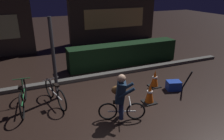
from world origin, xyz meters
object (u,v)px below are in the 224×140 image
(traffic_cone_near, at_px, (150,93))
(cyclist, at_px, (121,97))
(street_post, at_px, (54,60))
(parked_bike_center_left, at_px, (55,94))
(traffic_cone_far, at_px, (155,79))
(blue_crate, at_px, (173,85))
(closed_umbrella, at_px, (187,80))
(parked_bike_left_mid, at_px, (23,97))

(traffic_cone_near, bearing_deg, cyclist, -159.57)
(street_post, bearing_deg, parked_bike_center_left, -107.64)
(parked_bike_center_left, bearing_deg, street_post, -31.13)
(traffic_cone_far, xyz_separation_m, blue_crate, (0.44, -0.43, -0.13))
(closed_umbrella, bearing_deg, parked_bike_center_left, -91.71)
(traffic_cone_far, height_order, blue_crate, traffic_cone_far)
(parked_bike_center_left, relative_size, closed_umbrella, 1.75)
(parked_bike_center_left, distance_m, blue_crate, 3.73)
(traffic_cone_near, height_order, blue_crate, traffic_cone_near)
(traffic_cone_far, xyz_separation_m, closed_umbrella, (0.74, -0.68, 0.10))
(traffic_cone_far, height_order, cyclist, cyclist)
(parked_bike_center_left, bearing_deg, parked_bike_left_mid, 69.54)
(parked_bike_left_mid, bearing_deg, street_post, -73.26)
(street_post, distance_m, cyclist, 2.23)
(street_post, bearing_deg, cyclist, -52.83)
(blue_crate, bearing_deg, parked_bike_center_left, 170.79)
(traffic_cone_far, height_order, closed_umbrella, closed_umbrella)
(parked_bike_left_mid, relative_size, blue_crate, 3.83)
(cyclist, bearing_deg, traffic_cone_far, 56.11)
(cyclist, bearing_deg, parked_bike_center_left, 156.63)
(parked_bike_left_mid, relative_size, cyclist, 1.35)
(parked_bike_center_left, height_order, traffic_cone_near, parked_bike_center_left)
(traffic_cone_far, relative_size, cyclist, 0.47)
(traffic_cone_far, bearing_deg, parked_bike_left_mid, 176.27)
(parked_bike_left_mid, height_order, traffic_cone_near, parked_bike_left_mid)
(closed_umbrella, bearing_deg, street_post, -96.19)
(street_post, relative_size, traffic_cone_far, 4.11)
(traffic_cone_far, distance_m, blue_crate, 0.64)
(blue_crate, distance_m, cyclist, 2.47)
(parked_bike_center_left, height_order, closed_umbrella, closed_umbrella)
(parked_bike_center_left, distance_m, cyclist, 2.01)
(parked_bike_left_mid, distance_m, traffic_cone_far, 4.09)
(traffic_cone_far, distance_m, closed_umbrella, 1.01)
(cyclist, xyz_separation_m, closed_umbrella, (2.58, 0.56, -0.24))
(traffic_cone_near, xyz_separation_m, traffic_cone_far, (0.73, 0.83, -0.01))
(closed_umbrella, bearing_deg, blue_crate, -119.77)
(street_post, height_order, cyclist, street_post)
(parked_bike_left_mid, relative_size, traffic_cone_far, 2.86)
(parked_bike_center_left, bearing_deg, traffic_cone_near, -125.15)
(parked_bike_left_mid, xyz_separation_m, parked_bike_center_left, (0.85, -0.10, -0.03))
(blue_crate, bearing_deg, closed_umbrella, -40.09)
(parked_bike_center_left, height_order, cyclist, cyclist)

